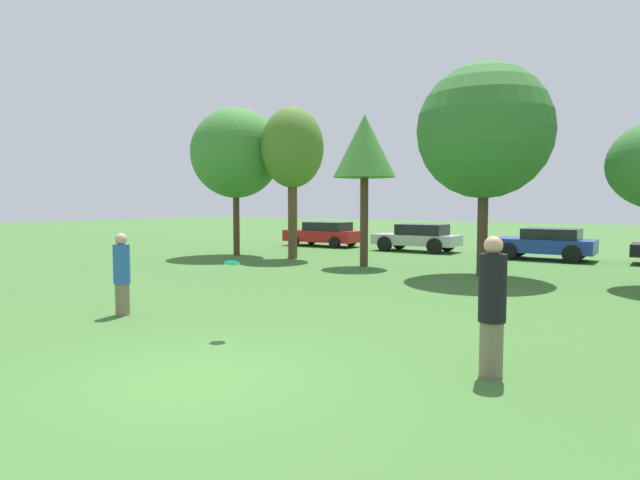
{
  "coord_description": "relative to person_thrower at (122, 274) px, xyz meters",
  "views": [
    {
      "loc": [
        5.31,
        -4.81,
        2.31
      ],
      "look_at": [
        -0.58,
        3.74,
        1.6
      ],
      "focal_mm": 30.54,
      "sensor_mm": 36.0,
      "label": 1
    }
  ],
  "objects": [
    {
      "name": "ground_plane",
      "position": [
        4.32,
        -2.0,
        -0.86
      ],
      "size": [
        120.0,
        120.0,
        0.0
      ],
      "primitive_type": "plane",
      "color": "#3D6B2D"
    },
    {
      "name": "person_thrower",
      "position": [
        0.0,
        0.0,
        0.0
      ],
      "size": [
        0.34,
        0.34,
        1.69
      ],
      "rotation": [
        0.0,
        0.0,
        0.04
      ],
      "color": "#726651",
      "rests_on": "ground"
    },
    {
      "name": "person_catcher",
      "position": [
        7.48,
        0.32,
        0.09
      ],
      "size": [
        0.36,
        0.36,
        1.87
      ],
      "rotation": [
        0.0,
        0.0,
        -3.1
      ],
      "color": "#726651",
      "rests_on": "ground"
    },
    {
      "name": "frisbee",
      "position": [
        3.1,
        -0.02,
        0.42
      ],
      "size": [
        0.28,
        0.26,
        0.15
      ],
      "color": "#19B2D8"
    },
    {
      "name": "tree_0",
      "position": [
        -6.87,
        10.69,
        3.59
      ],
      "size": [
        3.87,
        3.87,
        6.4
      ],
      "color": "#473323",
      "rests_on": "ground"
    },
    {
      "name": "tree_1",
      "position": [
        -4.06,
        11.07,
        3.65
      ],
      "size": [
        2.58,
        2.58,
        6.22
      ],
      "color": "brown",
      "rests_on": "ground"
    },
    {
      "name": "tree_2",
      "position": [
        -0.22,
        10.32,
        3.43
      ],
      "size": [
        2.26,
        2.26,
        5.48
      ],
      "color": "#473323",
      "rests_on": "ground"
    },
    {
      "name": "tree_3",
      "position": [
        4.15,
        10.19,
        3.67
      ],
      "size": [
        4.2,
        4.2,
        6.64
      ],
      "color": "#473323",
      "rests_on": "ground"
    },
    {
      "name": "parked_car_red",
      "position": [
        -6.52,
        17.01,
        -0.19
      ],
      "size": [
        4.15,
        1.93,
        1.29
      ],
      "rotation": [
        0.0,
        0.0,
        3.16
      ],
      "color": "red",
      "rests_on": "ground"
    },
    {
      "name": "parked_car_silver",
      "position": [
        -1.1,
        16.95,
        -0.17
      ],
      "size": [
        4.05,
        1.9,
        1.3
      ],
      "rotation": [
        0.0,
        0.0,
        3.16
      ],
      "color": "#B2B2B7",
      "rests_on": "ground"
    },
    {
      "name": "parked_car_blue",
      "position": [
        4.73,
        16.42,
        -0.17
      ],
      "size": [
        3.86,
        2.04,
        1.27
      ],
      "rotation": [
        0.0,
        0.0,
        3.16
      ],
      "color": "#1E389E",
      "rests_on": "ground"
    }
  ]
}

